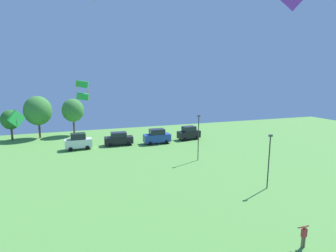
% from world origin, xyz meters
% --- Properties ---
extents(person_standing_near_foreground, '(0.52, 0.46, 1.60)m').
position_xyz_m(person_standing_near_foreground, '(7.67, 13.00, 0.89)').
color(person_standing_near_foreground, brown).
rests_on(person_standing_near_foreground, ground).
extents(kite_flying_0, '(1.51, 1.28, 1.95)m').
position_xyz_m(kite_flying_0, '(-12.07, 32.06, 6.95)').
color(kite_flying_0, green).
extents(kite_flying_5, '(0.95, 0.90, 1.46)m').
position_xyz_m(kite_flying_5, '(-5.53, 21.33, 10.23)').
color(kite_flying_5, green).
extents(parked_car_leftmost, '(4.13, 2.05, 2.59)m').
position_xyz_m(parked_car_leftmost, '(-6.06, 44.04, 1.26)').
color(parked_car_leftmost, silver).
rests_on(parked_car_leftmost, ground).
extents(parked_car_second_from_left, '(4.88, 2.30, 2.21)m').
position_xyz_m(parked_car_second_from_left, '(0.40, 44.61, 1.10)').
color(parked_car_second_from_left, black).
rests_on(parked_car_second_from_left, ground).
extents(parked_car_third_from_left, '(4.63, 2.10, 2.54)m').
position_xyz_m(parked_car_third_from_left, '(6.86, 43.59, 1.24)').
color(parked_car_third_from_left, '#234299').
rests_on(parked_car_third_from_left, ground).
extents(parked_car_rightmost_in_row, '(4.39, 2.39, 2.46)m').
position_xyz_m(parked_car_rightmost_in_row, '(13.32, 44.58, 1.20)').
color(parked_car_rightmost_in_row, black).
rests_on(parked_car_rightmost_in_row, ground).
extents(light_post_0, '(0.36, 0.20, 5.64)m').
position_xyz_m(light_post_0, '(11.96, 21.65, 3.21)').
color(light_post_0, '#2D2D33').
rests_on(light_post_0, ground).
extents(light_post_1, '(0.36, 0.20, 6.30)m').
position_xyz_m(light_post_1, '(9.39, 32.54, 3.55)').
color(light_post_1, '#2D2D33').
rests_on(light_post_1, ground).
extents(treeline_tree_1, '(3.23, 3.23, 5.59)m').
position_xyz_m(treeline_tree_1, '(-17.42, 54.62, 3.79)').
color(treeline_tree_1, brown).
rests_on(treeline_tree_1, ground).
extents(treeline_tree_2, '(4.97, 4.97, 7.95)m').
position_xyz_m(treeline_tree_2, '(-12.89, 55.11, 5.21)').
color(treeline_tree_2, brown).
rests_on(treeline_tree_2, ground).
extents(treeline_tree_3, '(4.16, 4.16, 7.26)m').
position_xyz_m(treeline_tree_3, '(-6.73, 55.70, 4.96)').
color(treeline_tree_3, brown).
rests_on(treeline_tree_3, ground).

